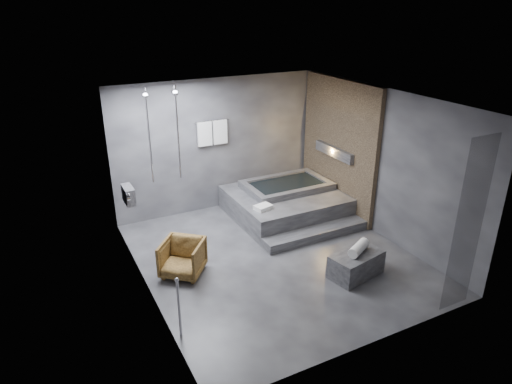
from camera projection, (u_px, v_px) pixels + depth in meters
room at (290, 158)px, 7.80m from camera, size 5.00×5.04×2.82m
tub_deck at (285, 203)px, 9.64m from camera, size 2.20×2.00×0.50m
tub_step at (316, 234)px, 8.74m from camera, size 2.20×0.36×0.18m
concrete_bench at (356, 264)px, 7.52m from camera, size 0.98×0.66×0.40m
driftwood_chair at (182, 258)px, 7.51m from camera, size 0.93×0.93×0.61m
rolled_towel at (359, 248)px, 7.44m from camera, size 0.50×0.37×0.17m
deck_towel at (263, 207)px, 8.77m from camera, size 0.37×0.30×0.09m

